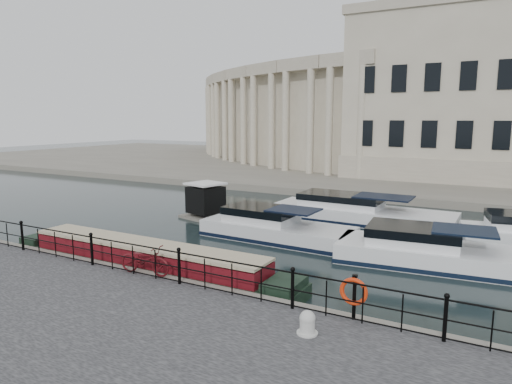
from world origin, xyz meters
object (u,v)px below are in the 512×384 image
mooring_bollard (307,323)px  harbour_hut (206,202)px  narrowboat (144,264)px  bicycle (145,260)px  life_ring_post (354,292)px

mooring_bollard → harbour_hut: 16.35m
narrowboat → harbour_hut: (-3.56, 9.17, 0.59)m
mooring_bollard → narrowboat: bearing=161.2°
bicycle → narrowboat: (-1.21, 1.27, -0.69)m
bicycle → mooring_bollard: bicycle is taller
life_ring_post → narrowboat: (-8.53, 1.33, -0.96)m
mooring_bollard → harbour_hut: bearing=133.8°
mooring_bollard → life_ring_post: life_ring_post is taller
bicycle → mooring_bollard: (6.55, -1.37, -0.23)m
bicycle → narrowboat: bearing=37.3°
mooring_bollard → life_ring_post: (0.77, 1.30, 0.49)m
life_ring_post → harbour_hut: harbour_hut is taller
mooring_bollard → life_ring_post: 1.59m
life_ring_post → harbour_hut: bearing=139.0°
narrowboat → life_ring_post: bearing=-8.9°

